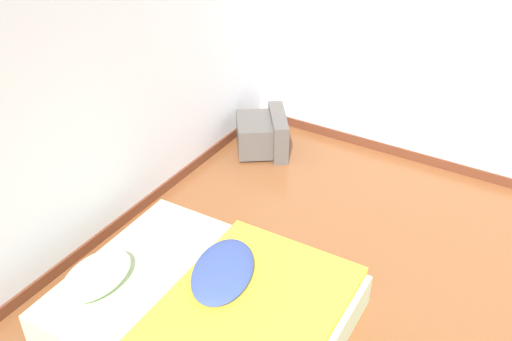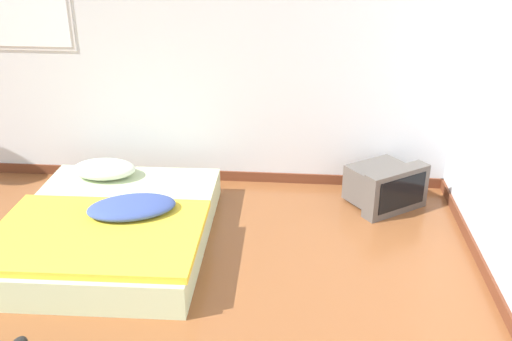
# 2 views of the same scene
# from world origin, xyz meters

# --- Properties ---
(wall_back) EXTENTS (7.97, 0.08, 2.60)m
(wall_back) POSITION_xyz_m (-0.01, 2.98, 1.29)
(wall_back) COLOR silver
(wall_back) RESTS_ON ground_plane
(mattress_bed) EXTENTS (1.43, 1.75, 0.37)m
(mattress_bed) POSITION_xyz_m (0.17, 1.80, 0.14)
(mattress_bed) COLOR beige
(mattress_bed) RESTS_ON ground_plane
(crt_tv) EXTENTS (0.69, 0.68, 0.37)m
(crt_tv) POSITION_xyz_m (2.22, 2.58, 0.18)
(crt_tv) COLOR #56514C
(crt_tv) RESTS_ON ground_plane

